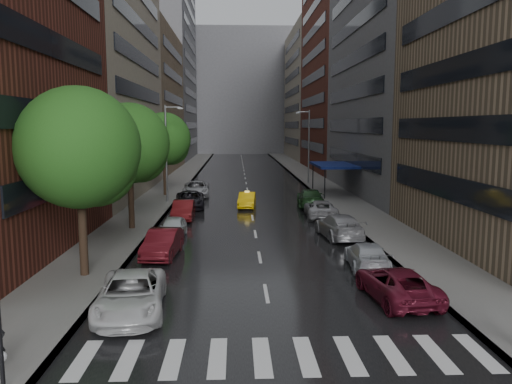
% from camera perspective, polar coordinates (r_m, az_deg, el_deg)
% --- Properties ---
extents(ground, '(220.00, 220.00, 0.00)m').
position_cam_1_polar(ground, '(18.48, 1.95, -15.56)').
color(ground, gray).
rests_on(ground, ground).
extents(road, '(14.00, 140.00, 0.01)m').
position_cam_1_polar(road, '(67.35, -1.20, 1.41)').
color(road, black).
rests_on(road, ground).
extents(sidewalk_left, '(4.00, 140.00, 0.15)m').
position_cam_1_polar(sidewalk_left, '(67.77, -8.84, 1.42)').
color(sidewalk_left, gray).
rests_on(sidewalk_left, ground).
extents(sidewalk_right, '(4.00, 140.00, 0.15)m').
position_cam_1_polar(sidewalk_right, '(68.11, 6.39, 1.49)').
color(sidewalk_right, gray).
rests_on(sidewalk_right, ground).
extents(crosswalk, '(13.15, 2.80, 0.01)m').
position_cam_1_polar(crosswalk, '(16.68, 3.21, -18.20)').
color(crosswalk, silver).
rests_on(crosswalk, ground).
extents(buildings_left, '(8.00, 108.00, 38.00)m').
position_cam_1_polar(buildings_left, '(77.45, -12.88, 13.88)').
color(buildings_left, maroon).
rests_on(buildings_left, ground).
extents(buildings_right, '(8.05, 109.10, 36.00)m').
position_cam_1_polar(buildings_right, '(75.82, 10.39, 13.36)').
color(buildings_right, '#937A5B').
rests_on(buildings_right, ground).
extents(building_far, '(40.00, 14.00, 32.00)m').
position_cam_1_polar(building_far, '(135.23, -1.80, 11.30)').
color(building_far, slate).
rests_on(building_far, ground).
extents(tree_near, '(5.71, 5.71, 9.11)m').
position_cam_1_polar(tree_near, '(24.71, -19.58, 4.76)').
color(tree_near, '#382619').
rests_on(tree_near, ground).
extents(tree_mid, '(5.55, 5.55, 8.84)m').
position_cam_1_polar(tree_mid, '(35.43, -14.28, 5.40)').
color(tree_mid, '#382619').
rests_on(tree_mid, ground).
extents(tree_far, '(5.41, 5.41, 8.63)m').
position_cam_1_polar(tree_far, '(52.05, -10.44, 5.98)').
color(tree_far, '#382619').
rests_on(tree_far, ground).
extents(taxi, '(1.80, 4.22, 1.35)m').
position_cam_1_polar(taxi, '(44.49, -1.04, -0.92)').
color(taxi, yellow).
rests_on(taxi, ground).
extents(parked_cars_left, '(3.05, 38.22, 1.59)m').
position_cam_1_polar(parked_cars_left, '(37.46, -8.58, -2.49)').
color(parked_cars_left, silver).
rests_on(parked_cars_left, ground).
extents(parked_cars_right, '(2.78, 29.80, 1.60)m').
position_cam_1_polar(parked_cars_right, '(34.15, 9.05, -3.52)').
color(parked_cars_right, maroon).
rests_on(parked_cars_right, ground).
extents(street_lamp_left, '(1.74, 0.22, 9.00)m').
position_cam_1_polar(street_lamp_left, '(47.44, -10.13, 4.61)').
color(street_lamp_left, gray).
rests_on(street_lamp_left, sidewalk_left).
extents(street_lamp_right, '(1.74, 0.22, 9.00)m').
position_cam_1_polar(street_lamp_right, '(62.64, 5.98, 5.39)').
color(street_lamp_right, gray).
rests_on(street_lamp_right, sidewalk_right).
extents(awning, '(4.00, 8.00, 3.12)m').
position_cam_1_polar(awning, '(53.11, 8.86, 3.05)').
color(awning, navy).
rests_on(awning, sidewalk_right).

